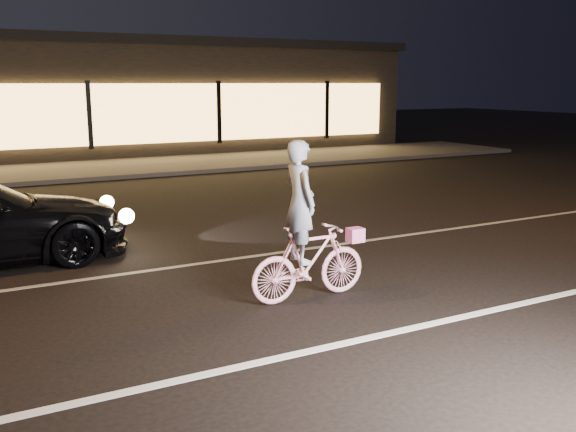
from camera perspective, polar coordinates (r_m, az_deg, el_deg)
ground at (r=8.31m, az=3.94°, el=-6.67°), size 90.00×90.00×0.00m
lane_stripe_near at (r=7.16m, az=10.41°, el=-9.90°), size 60.00×0.12×0.01m
lane_stripe_far at (r=9.98m, az=-2.17°, el=-3.46°), size 60.00×0.10×0.01m
sidewalk at (r=20.27m, az=-15.98°, el=4.04°), size 30.00×4.00×0.12m
storefront at (r=25.98m, az=-19.13°, el=10.08°), size 25.40×8.42×4.20m
cyclist at (r=7.80m, az=1.67°, el=-2.51°), size 1.57×0.54×1.97m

